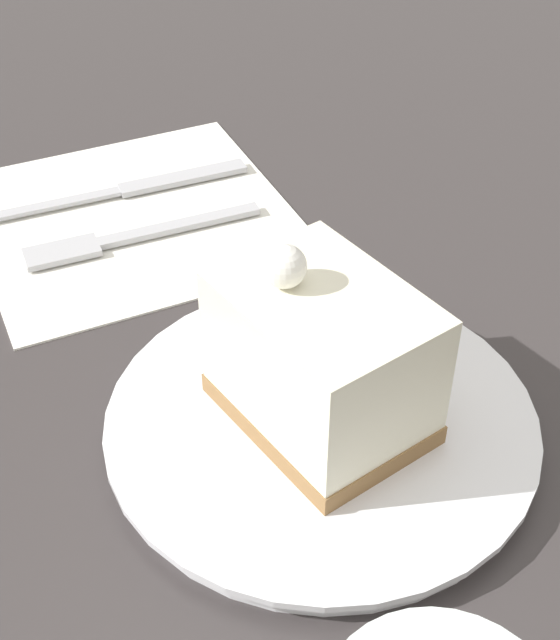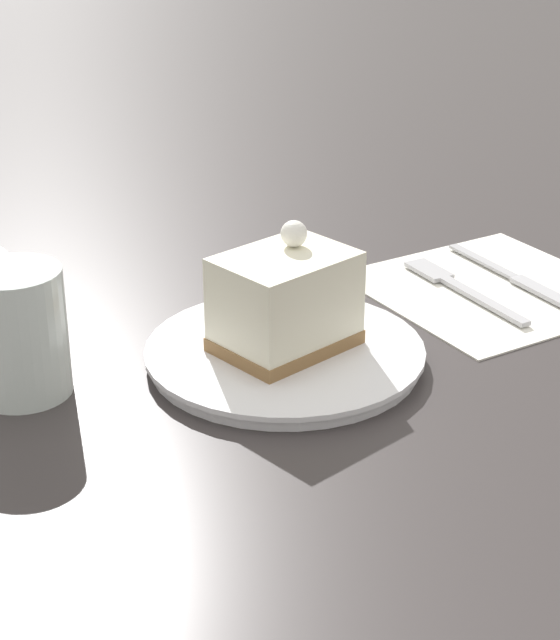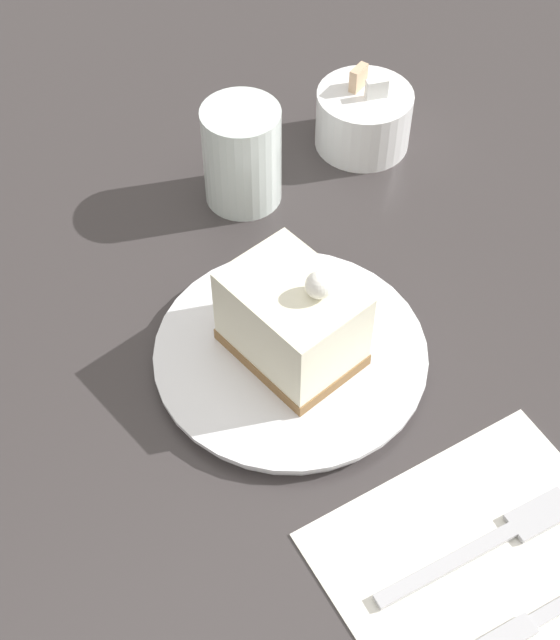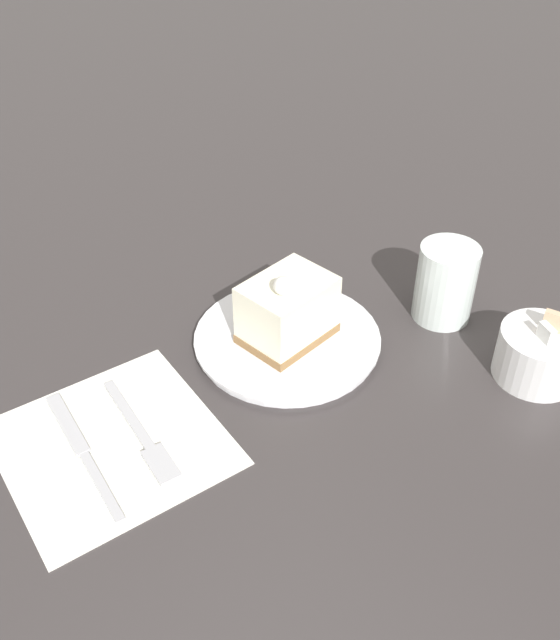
{
  "view_description": "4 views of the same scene",
  "coord_description": "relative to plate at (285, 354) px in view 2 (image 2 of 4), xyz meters",
  "views": [
    {
      "loc": [
        -0.22,
        0.15,
        0.33
      ],
      "look_at": [
        0.04,
        -0.02,
        0.07
      ],
      "focal_mm": 50.0,
      "sensor_mm": 36.0,
      "label": 1
    },
    {
      "loc": [
        -0.43,
        -0.59,
        0.37
      ],
      "look_at": [
        0.01,
        -0.03,
        0.04
      ],
      "focal_mm": 60.0,
      "sensor_mm": 36.0,
      "label": 2
    },
    {
      "loc": [
        0.34,
        -0.29,
        0.56
      ],
      "look_at": [
        0.02,
        -0.04,
        0.06
      ],
      "focal_mm": 50.0,
      "sensor_mm": 36.0,
      "label": 3
    },
    {
      "loc": [
        0.44,
        0.42,
        0.53
      ],
      "look_at": [
        0.03,
        -0.03,
        0.04
      ],
      "focal_mm": 40.0,
      "sensor_mm": 36.0,
      "label": 4
    }
  ],
  "objects": [
    {
      "name": "ground_plane",
      "position": [
        -0.02,
        0.03,
        -0.01
      ],
      "size": [
        4.0,
        4.0,
        0.0
      ],
      "primitive_type": "plane",
      "color": "#383333"
    },
    {
      "name": "plate",
      "position": [
        0.0,
        0.0,
        0.0
      ],
      "size": [
        0.21,
        0.21,
        0.01
      ],
      "color": "white",
      "rests_on": "ground_plane"
    },
    {
      "name": "cake_slice",
      "position": [
        0.0,
        0.0,
        0.04
      ],
      "size": [
        0.1,
        0.08,
        0.09
      ],
      "rotation": [
        0.0,
        0.0,
        0.07
      ],
      "color": "olive",
      "rests_on": "plate"
    },
    {
      "name": "napkin",
      "position": [
        0.23,
        -0.01,
        -0.01
      ],
      "size": [
        0.23,
        0.23,
        0.0
      ],
      "rotation": [
        0.0,
        0.0,
        -0.13
      ],
      "color": "white",
      "rests_on": "ground_plane"
    },
    {
      "name": "fork",
      "position": [
        0.2,
        0.01,
        -0.0
      ],
      "size": [
        0.04,
        0.15,
        0.0
      ],
      "rotation": [
        0.0,
        0.0,
        -0.17
      ],
      "color": "#B2B2B7",
      "rests_on": "napkin"
    },
    {
      "name": "knife",
      "position": [
        0.25,
        -0.03,
        -0.0
      ],
      "size": [
        0.04,
        0.18,
        0.0
      ],
      "rotation": [
        0.0,
        0.0,
        -0.17
      ],
      "color": "#B2B2B7",
      "rests_on": "napkin"
    },
    {
      "name": "drinking_glass",
      "position": [
        -0.17,
        0.08,
        0.04
      ],
      "size": [
        0.07,
        0.07,
        0.09
      ],
      "color": "silver",
      "rests_on": "ground_plane"
    }
  ]
}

